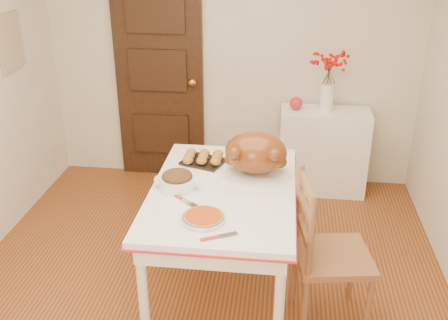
# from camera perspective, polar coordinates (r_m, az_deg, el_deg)

# --- Properties ---
(floor) EXTENTS (3.50, 4.00, 0.00)m
(floor) POSITION_cam_1_polar(r_m,az_deg,el_deg) (3.71, -2.63, -15.43)
(floor) COLOR #5F2C12
(floor) RESTS_ON ground
(wall_back) EXTENTS (3.50, 0.00, 2.50)m
(wall_back) POSITION_cam_1_polar(r_m,az_deg,el_deg) (4.95, 0.89, 11.46)
(wall_back) COLOR beige
(wall_back) RESTS_ON ground
(door_back) EXTENTS (0.85, 0.06, 2.06)m
(door_back) POSITION_cam_1_polar(r_m,az_deg,el_deg) (5.09, -7.12, 9.11)
(door_back) COLOR #311E13
(door_back) RESTS_ON ground
(photo_board) EXTENTS (0.03, 0.35, 0.45)m
(photo_board) POSITION_cam_1_polar(r_m,az_deg,el_deg) (4.66, -22.43, 11.92)
(photo_board) COLOR tan
(photo_board) RESTS_ON ground
(sideboard) EXTENTS (0.81, 0.36, 0.81)m
(sideboard) POSITION_cam_1_polar(r_m,az_deg,el_deg) (5.00, 10.79, 0.94)
(sideboard) COLOR white
(sideboard) RESTS_ON floor
(kitchen_table) EXTENTS (0.95, 1.38, 0.83)m
(kitchen_table) POSITION_cam_1_polar(r_m,az_deg,el_deg) (3.56, -0.10, -9.04)
(kitchen_table) COLOR white
(kitchen_table) RESTS_ON floor
(chair_oak) EXTENTS (0.52, 0.52, 1.04)m
(chair_oak) POSITION_cam_1_polar(r_m,az_deg,el_deg) (3.35, 11.92, -9.95)
(chair_oak) COLOR brown
(chair_oak) RESTS_ON floor
(berry_vase) EXTENTS (0.27, 0.27, 0.52)m
(berry_vase) POSITION_cam_1_polar(r_m,az_deg,el_deg) (4.77, 11.36, 8.29)
(berry_vase) COLOR white
(berry_vase) RESTS_ON sideboard
(apple) EXTENTS (0.12, 0.12, 0.12)m
(apple) POSITION_cam_1_polar(r_m,az_deg,el_deg) (4.82, 7.92, 6.19)
(apple) COLOR red
(apple) RESTS_ON sideboard
(turkey_platter) EXTENTS (0.57, 0.50, 0.30)m
(turkey_platter) POSITION_cam_1_polar(r_m,az_deg,el_deg) (3.46, 3.51, 0.55)
(turkey_platter) COLOR brown
(turkey_platter) RESTS_ON kitchen_table
(pumpkin_pie) EXTENTS (0.27, 0.27, 0.05)m
(pumpkin_pie) POSITION_cam_1_polar(r_m,az_deg,el_deg) (2.99, -2.29, -6.30)
(pumpkin_pie) COLOR #B43C0C
(pumpkin_pie) RESTS_ON kitchen_table
(stuffing_dish) EXTENTS (0.34, 0.30, 0.11)m
(stuffing_dish) POSITION_cam_1_polar(r_m,az_deg,el_deg) (3.34, -5.15, -2.22)
(stuffing_dish) COLOR #482B18
(stuffing_dish) RESTS_ON kitchen_table
(rolls_tray) EXTENTS (0.34, 0.30, 0.08)m
(rolls_tray) POSITION_cam_1_polar(r_m,az_deg,el_deg) (3.68, -2.30, 0.23)
(rolls_tray) COLOR #B67633
(rolls_tray) RESTS_ON kitchen_table
(pie_server) EXTENTS (0.22, 0.15, 0.01)m
(pie_server) POSITION_cam_1_polar(r_m,az_deg,el_deg) (2.86, -0.55, -8.39)
(pie_server) COLOR silver
(pie_server) RESTS_ON kitchen_table
(carving_knife) EXTENTS (0.24, 0.22, 0.01)m
(carving_knife) POSITION_cam_1_polar(r_m,az_deg,el_deg) (3.21, -4.28, -4.47)
(carving_knife) COLOR silver
(carving_knife) RESTS_ON kitchen_table
(drinking_glass) EXTENTS (0.09, 0.09, 0.11)m
(drinking_glass) POSITION_cam_1_polar(r_m,az_deg,el_deg) (3.78, 0.97, 1.23)
(drinking_glass) COLOR white
(drinking_glass) RESTS_ON kitchen_table
(shaker_pair) EXTENTS (0.10, 0.05, 0.09)m
(shaker_pair) POSITION_cam_1_polar(r_m,az_deg,el_deg) (3.76, 5.07, 0.82)
(shaker_pair) COLOR white
(shaker_pair) RESTS_ON kitchen_table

